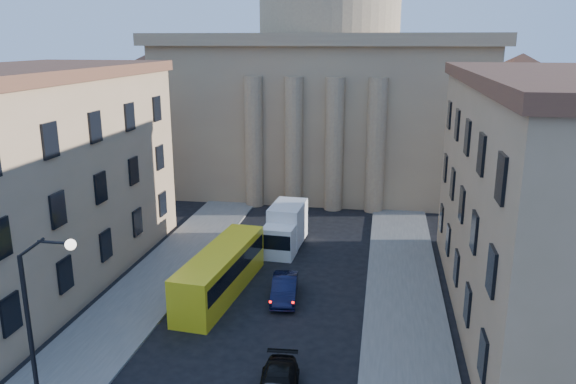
# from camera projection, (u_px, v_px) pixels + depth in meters

# --- Properties ---
(sidewalk_left) EXTENTS (5.00, 60.00, 0.15)m
(sidewalk_left) POSITION_uv_depth(u_px,v_px,m) (123.00, 316.00, 34.26)
(sidewalk_left) COLOR #615E58
(sidewalk_left) RESTS_ON ground
(sidewalk_right) EXTENTS (5.00, 60.00, 0.15)m
(sidewalk_right) POSITION_uv_depth(u_px,v_px,m) (407.00, 340.00, 31.47)
(sidewalk_right) COLOR #615E58
(sidewalk_right) RESTS_ON ground
(church) EXTENTS (68.02, 28.76, 36.60)m
(church) POSITION_uv_depth(u_px,v_px,m) (328.00, 80.00, 65.40)
(church) COLOR #8E7257
(church) RESTS_ON ground
(building_left) EXTENTS (11.60, 26.60, 14.70)m
(building_left) POSITION_uv_depth(u_px,v_px,m) (23.00, 178.00, 37.53)
(building_left) COLOR tan
(building_left) RESTS_ON ground
(building_right) EXTENTS (11.60, 26.60, 14.70)m
(building_right) POSITION_uv_depth(u_px,v_px,m) (564.00, 202.00, 31.95)
(building_right) COLOR tan
(building_right) RESTS_ON ground
(street_lamp) EXTENTS (2.62, 0.44, 8.83)m
(street_lamp) POSITION_uv_depth(u_px,v_px,m) (39.00, 318.00, 23.13)
(street_lamp) COLOR black
(street_lamp) RESTS_ON ground
(car_right_distant) EXTENTS (2.06, 4.68, 1.50)m
(car_right_distant) POSITION_uv_depth(u_px,v_px,m) (285.00, 288.00, 36.43)
(car_right_distant) COLOR black
(car_right_distant) RESTS_ON ground
(city_bus) EXTENTS (3.47, 11.00, 3.05)m
(city_bus) POSITION_uv_depth(u_px,v_px,m) (221.00, 270.00, 37.05)
(city_bus) COLOR yellow
(city_bus) RESTS_ON ground
(box_truck) EXTENTS (2.80, 6.38, 3.43)m
(box_truck) POSITION_uv_depth(u_px,v_px,m) (285.00, 229.00, 45.30)
(box_truck) COLOR white
(box_truck) RESTS_ON ground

